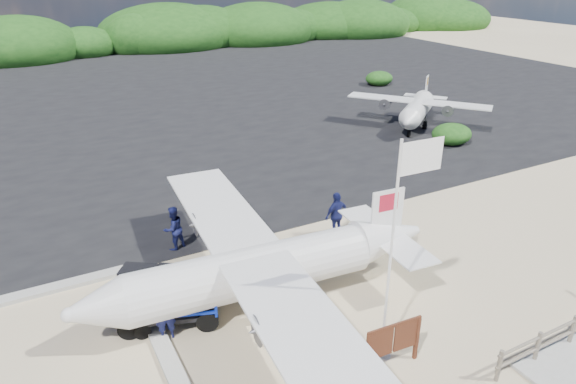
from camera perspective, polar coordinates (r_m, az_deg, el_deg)
name	(u,v)px	position (r m, az deg, el deg)	size (l,w,h in m)	color
ground	(305,310)	(16.83, 1.89, -13.01)	(160.00, 160.00, 0.00)	beige
asphalt_apron	(116,102)	(43.30, -18.60, 9.47)	(90.00, 50.00, 0.04)	#B2B2B2
vegetation_band	(73,55)	(67.65, -22.78, 13.87)	(124.00, 8.00, 4.40)	#B2B2B2
fence	(568,344)	(17.62, 28.71, -14.59)	(6.40, 2.00, 1.10)	#B2B2B2
baggage_cart	(171,320)	(16.82, -12.88, -13.73)	(3.17, 1.81, 1.59)	#0C27B9
flagpole	(381,355)	(15.48, 10.30, -17.40)	(1.29, 0.54, 6.43)	white
signboard	(391,366)	(15.19, 11.32, -18.48)	(1.81, 0.17, 1.49)	#532817
crew_a	(165,315)	(15.71, -13.55, -13.16)	(0.60, 0.39, 1.64)	navy
crew_b	(173,228)	(20.07, -12.61, -3.96)	(0.86, 0.67, 1.77)	navy
crew_c	(337,215)	(20.52, 5.43, -2.53)	(1.13, 0.47, 1.93)	navy
aircraft_large	(297,118)	(36.65, 1.04, 8.18)	(13.99, 13.99, 4.20)	#B2B2B2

